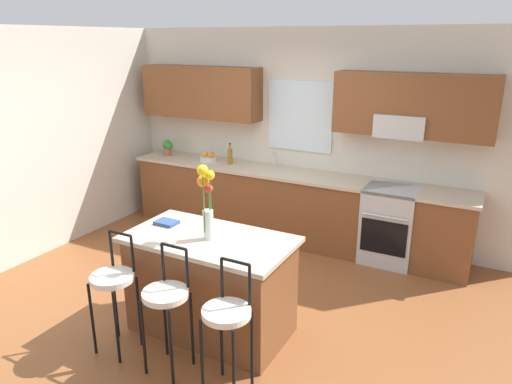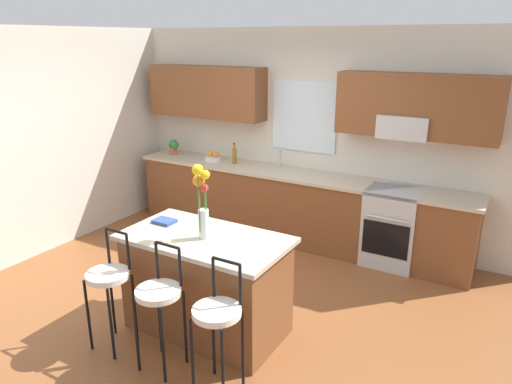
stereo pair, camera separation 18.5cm
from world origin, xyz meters
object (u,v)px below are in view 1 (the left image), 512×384
at_px(bar_stool_middle, 166,299).
at_px(cookbook, 167,222).
at_px(kitchen_island, 211,284).
at_px(bar_stool_near, 113,283).
at_px(bottle_olive_oil, 230,156).
at_px(fruit_bowl_oranges, 209,158).
at_px(oven_range, 390,224).
at_px(flower_vase, 206,199).
at_px(bar_stool_far, 227,318).
at_px(potted_plant_small, 168,147).

bearing_deg(bar_stool_middle, cookbook, 126.93).
height_order(kitchen_island, bar_stool_near, bar_stool_near).
relative_size(bar_stool_near, bottle_olive_oil, 3.59).
xyz_separation_m(fruit_bowl_oranges, bottle_olive_oil, (0.35, 0.00, 0.07)).
distance_m(bar_stool_near, fruit_bowl_oranges, 3.02).
xyz_separation_m(oven_range, bar_stool_near, (-1.63, -2.83, 0.18)).
xyz_separation_m(oven_range, flower_vase, (-1.08, -2.25, 0.82)).
height_order(flower_vase, bottle_olive_oil, flower_vase).
xyz_separation_m(bar_stool_near, bar_stool_far, (1.10, 0.00, 0.00)).
distance_m(bar_stool_middle, flower_vase, 0.87).
bearing_deg(kitchen_island, bar_stool_far, -48.14).
distance_m(flower_vase, cookbook, 0.64).
height_order(bar_stool_near, potted_plant_small, potted_plant_small).
bearing_deg(cookbook, bottle_olive_oil, 105.86).
xyz_separation_m(bar_stool_middle, flower_vase, (0.01, 0.58, 0.65)).
xyz_separation_m(bar_stool_far, fruit_bowl_oranges, (-2.04, 2.86, 0.33)).
height_order(oven_range, flower_vase, flower_vase).
bearing_deg(kitchen_island, bar_stool_near, -131.86).
bearing_deg(fruit_bowl_oranges, cookbook, -65.92).
relative_size(kitchen_island, potted_plant_small, 6.38).
bearing_deg(flower_vase, kitchen_island, 102.48).
distance_m(bar_stool_middle, cookbook, 0.91).
relative_size(oven_range, fruit_bowl_oranges, 3.83).
height_order(bar_stool_near, fruit_bowl_oranges, fruit_bowl_oranges).
bearing_deg(bar_stool_near, kitchen_island, 48.14).
xyz_separation_m(oven_range, bottle_olive_oil, (-2.21, 0.02, 0.57)).
bearing_deg(bar_stool_near, cookbook, 87.11).
xyz_separation_m(kitchen_island, bar_stool_near, (-0.55, -0.61, 0.17)).
height_order(bar_stool_near, bar_stool_middle, same).
bearing_deg(flower_vase, bar_stool_far, -47.10).
xyz_separation_m(bar_stool_middle, bar_stool_far, (0.55, 0.00, 0.00)).
xyz_separation_m(bar_stool_middle, potted_plant_small, (-2.19, 2.85, 0.42)).
xyz_separation_m(oven_range, kitchen_island, (-1.08, -2.22, 0.00)).
distance_m(fruit_bowl_oranges, bottle_olive_oil, 0.36).
xyz_separation_m(fruit_bowl_oranges, potted_plant_small, (-0.71, -0.00, 0.09)).
xyz_separation_m(kitchen_island, cookbook, (-0.52, 0.07, 0.47)).
bearing_deg(flower_vase, cookbook, 169.06).
distance_m(oven_range, bottle_olive_oil, 2.29).
distance_m(kitchen_island, bar_stool_near, 0.84).
height_order(bar_stool_far, fruit_bowl_oranges, fruit_bowl_oranges).
height_order(bar_stool_near, bottle_olive_oil, bottle_olive_oil).
distance_m(oven_range, bar_stool_middle, 3.04).
relative_size(oven_range, cookbook, 4.60).
bearing_deg(oven_range, flower_vase, -115.60).
distance_m(fruit_bowl_oranges, potted_plant_small, 0.71).
distance_m(bar_stool_near, bar_stool_middle, 0.55).
height_order(bar_stool_far, potted_plant_small, potted_plant_small).
xyz_separation_m(cookbook, potted_plant_small, (-1.68, 2.17, 0.12)).
bearing_deg(bottle_olive_oil, cookbook, -74.14).
bearing_deg(kitchen_island, fruit_bowl_oranges, 123.52).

